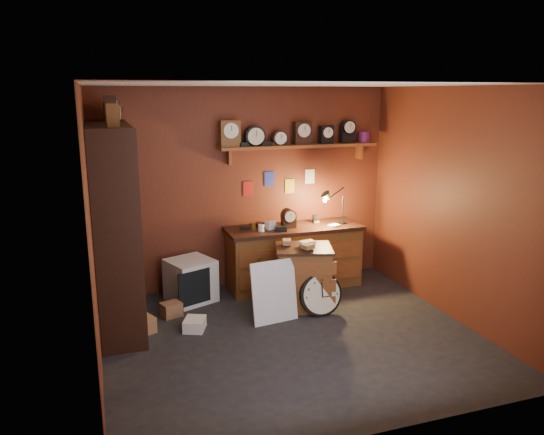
{
  "coord_description": "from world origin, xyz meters",
  "views": [
    {
      "loc": [
        -1.92,
        -5.02,
        2.64
      ],
      "look_at": [
        -0.12,
        0.35,
        1.28
      ],
      "focal_mm": 35.0,
      "sensor_mm": 36.0,
      "label": 1
    }
  ],
  "objects_px": {
    "low_cabinet": "(304,275)",
    "big_round_clock": "(321,294)",
    "workbench": "(294,253)",
    "shelving_unit": "(112,219)"
  },
  "relations": [
    {
      "from": "workbench",
      "to": "big_round_clock",
      "type": "xyz_separation_m",
      "value": [
        -0.04,
        -1.02,
        -0.21
      ]
    },
    {
      "from": "shelving_unit",
      "to": "workbench",
      "type": "height_order",
      "value": "shelving_unit"
    },
    {
      "from": "low_cabinet",
      "to": "big_round_clock",
      "type": "xyz_separation_m",
      "value": [
        0.11,
        -0.3,
        -0.16
      ]
    },
    {
      "from": "shelving_unit",
      "to": "low_cabinet",
      "type": "xyz_separation_m",
      "value": [
        2.22,
        -0.23,
        -0.83
      ]
    },
    {
      "from": "shelving_unit",
      "to": "big_round_clock",
      "type": "distance_m",
      "value": 2.59
    },
    {
      "from": "shelving_unit",
      "to": "low_cabinet",
      "type": "height_order",
      "value": "shelving_unit"
    },
    {
      "from": "big_round_clock",
      "to": "workbench",
      "type": "bearing_deg",
      "value": 87.66
    },
    {
      "from": "shelving_unit",
      "to": "low_cabinet",
      "type": "relative_size",
      "value": 2.96
    },
    {
      "from": "workbench",
      "to": "big_round_clock",
      "type": "distance_m",
      "value": 1.05
    },
    {
      "from": "low_cabinet",
      "to": "big_round_clock",
      "type": "distance_m",
      "value": 0.35
    }
  ]
}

